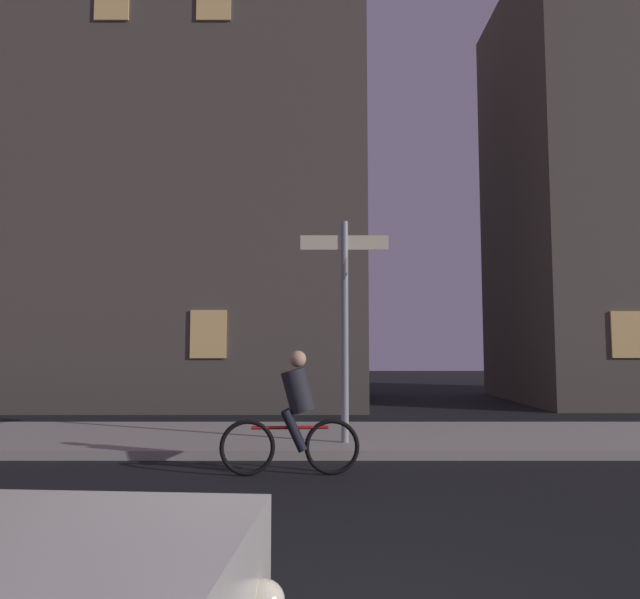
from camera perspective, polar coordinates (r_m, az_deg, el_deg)
name	(u,v)px	position (r m, az deg, el deg)	size (l,w,h in m)	color
sidewalk_kerb	(324,438)	(10.48, 0.42, -13.44)	(40.00, 3.42, 0.14)	gray
signpost	(344,309)	(9.47, 2.39, -0.90)	(1.45, 1.57, 3.59)	gray
cyclist	(293,417)	(7.72, -2.62, -11.44)	(1.82, 0.35, 1.61)	black
building_left_block	(195,85)	(20.84, -12.21, 19.86)	(10.72, 7.97, 20.62)	#4C443D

